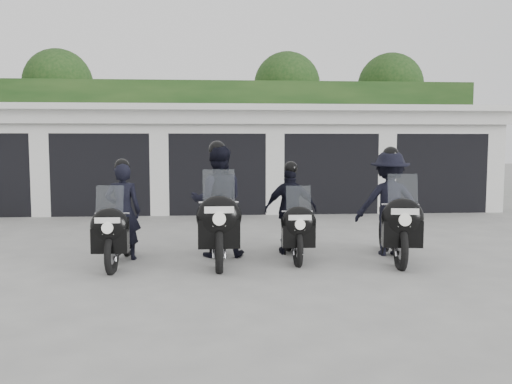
{
  "coord_description": "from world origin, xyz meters",
  "views": [
    {
      "loc": [
        -0.06,
        -9.13,
        1.95
      ],
      "look_at": [
        0.68,
        0.75,
        1.05
      ],
      "focal_mm": 38.0,
      "sensor_mm": 36.0,
      "label": 1
    }
  ],
  "objects": [
    {
      "name": "background_vegetation",
      "position": [
        0.37,
        12.92,
        2.77
      ],
      "size": [
        20.0,
        3.9,
        5.8
      ],
      "color": "#163513",
      "rests_on": "ground"
    },
    {
      "name": "garage_block",
      "position": [
        -0.0,
        8.06,
        1.42
      ],
      "size": [
        16.4,
        6.8,
        2.96
      ],
      "color": "silver",
      "rests_on": "ground"
    },
    {
      "name": "ground",
      "position": [
        0.0,
        0.0,
        0.0
      ],
      "size": [
        80.0,
        80.0,
        0.0
      ],
      "primitive_type": "plane",
      "color": "#9B9A95",
      "rests_on": "ground"
    },
    {
      "name": "police_bike_c",
      "position": [
        1.25,
        0.04,
        0.71
      ],
      "size": [
        0.92,
        1.93,
        1.68
      ],
      "rotation": [
        0.0,
        0.0,
        -0.01
      ],
      "color": "black",
      "rests_on": "ground"
    },
    {
      "name": "police_bike_d",
      "position": [
        2.93,
        -0.17,
        0.83
      ],
      "size": [
        1.24,
        2.23,
        1.95
      ],
      "rotation": [
        0.0,
        0.0,
        -0.14
      ],
      "color": "black",
      "rests_on": "ground"
    },
    {
      "name": "police_bike_b",
      "position": [
        -0.02,
        -0.1,
        0.86
      ],
      "size": [
        0.93,
        2.35,
        2.05
      ],
      "rotation": [
        0.0,
        0.0,
        0.01
      ],
      "color": "black",
      "rests_on": "ground"
    },
    {
      "name": "police_bike_a",
      "position": [
        -1.61,
        -0.32,
        0.69
      ],
      "size": [
        0.62,
        2.0,
        1.74
      ],
      "rotation": [
        0.0,
        0.0,
        -0.02
      ],
      "color": "black",
      "rests_on": "ground"
    }
  ]
}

